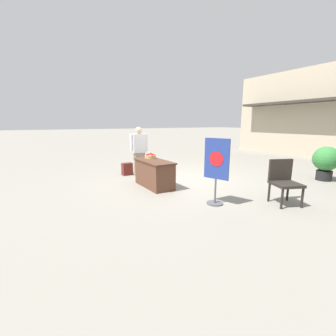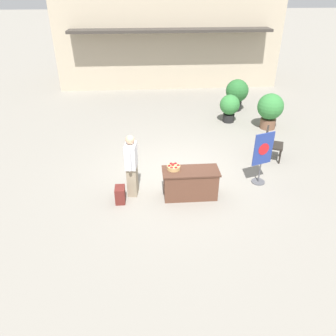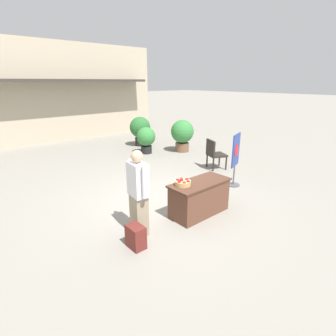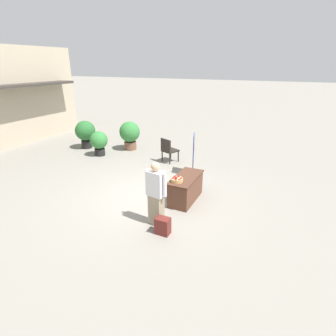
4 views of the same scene
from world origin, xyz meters
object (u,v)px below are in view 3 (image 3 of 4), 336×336
Objects in this scene: poster_board at (235,158)px; patio_chair at (214,153)px; backpack at (136,237)px; potted_plant_far_right at (140,129)px; apple_basket at (183,183)px; potted_plant_far_left at (182,133)px; person_visitor at (138,193)px; display_table at (199,198)px; potted_plant_near_right at (146,138)px.

poster_board is 1.55m from patio_chair.
backpack is 0.32× the size of potted_plant_far_right.
apple_basket is 0.25× the size of potted_plant_far_left.
poster_board is 1.49× the size of patio_chair.
poster_board is (3.41, 0.29, -0.03)m from person_visitor.
display_table reaches higher than backpack.
display_table is at bearing -114.13° from potted_plant_far_right.
person_visitor is at bearing 174.25° from apple_basket.
poster_board is at bearing 9.60° from backpack.
potted_plant_far_left is (4.93, 3.98, -0.08)m from person_visitor.
potted_plant_near_right is at bearing 66.19° from display_table.
poster_board is 1.37× the size of potted_plant_near_right.
poster_board reaches higher than apple_basket.
apple_basket is 0.33× the size of patio_chair.
person_visitor reaches higher than potted_plant_far_right.
apple_basket is 6.87m from potted_plant_far_right.
person_visitor is (-1.04, 0.10, 0.03)m from apple_basket.
apple_basket is at bearing -127.54° from patio_chair.
backpack is 4.89m from patio_chair.
backpack is at bearing -140.56° from potted_plant_far_left.
apple_basket is 0.22× the size of poster_board.
person_visitor is 6.33m from potted_plant_far_left.
potted_plant_far_right is at bearing 54.32° from backpack.
backpack is (-0.31, -0.33, -0.63)m from person_visitor.
display_table is 0.96× the size of poster_board.
backpack is at bearing -132.89° from patio_chair.
person_visitor is 1.13× the size of poster_board.
person_visitor reaches higher than apple_basket.
potted_plant_far_left is at bearing -70.56° from potted_plant_far_right.
backpack is 6.41m from potted_plant_near_right.
display_table is 6.78m from potted_plant_far_right.
potted_plant_near_right is (3.93, 5.04, 0.41)m from backpack.
apple_basket is at bearing -117.65° from potted_plant_far_right.
patio_chair reaches higher than display_table.
backpack is at bearing -127.93° from potted_plant_near_right.
person_visitor is at bearing -103.98° from poster_board.
potted_plant_far_left is (0.78, 2.34, 0.20)m from patio_chair.
display_table is 1.43× the size of patio_chair.
patio_chair is at bearing -80.26° from potted_plant_near_right.
potted_plant_far_left is (3.47, 4.18, 0.38)m from display_table.
apple_basket reaches higher than display_table.
poster_board is (1.95, 0.50, 0.43)m from display_table.
potted_plant_far_right is at bearing 112.36° from patio_chair.
apple_basket reaches higher than backpack.
display_table is 1.78m from backpack.
poster_board is at bearing 9.55° from apple_basket.
potted_plant_near_right is at bearing 158.33° from poster_board.
potted_plant_far_right is at bearing 65.87° from display_table.
potted_plant_far_left is (0.71, -2.00, -0.01)m from potted_plant_far_right.
poster_board is 5.74m from potted_plant_far_right.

